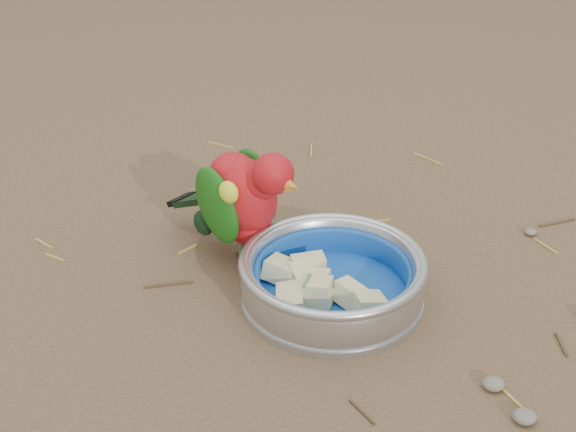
# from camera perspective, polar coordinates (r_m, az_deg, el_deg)

# --- Properties ---
(ground) EXTENTS (60.00, 60.00, 0.00)m
(ground) POSITION_cam_1_polar(r_m,az_deg,el_deg) (0.95, 2.72, -6.60)
(ground) COLOR brown
(food_bowl) EXTENTS (0.22, 0.22, 0.02)m
(food_bowl) POSITION_cam_1_polar(r_m,az_deg,el_deg) (0.96, 3.14, -5.71)
(food_bowl) COLOR #B2B2BA
(food_bowl) RESTS_ON ground
(bowl_wall) EXTENTS (0.22, 0.22, 0.04)m
(bowl_wall) POSITION_cam_1_polar(r_m,az_deg,el_deg) (0.94, 3.19, -4.22)
(bowl_wall) COLOR #B2B2BA
(bowl_wall) RESTS_ON food_bowl
(fruit_wedges) EXTENTS (0.13, 0.13, 0.03)m
(fruit_wedges) POSITION_cam_1_polar(r_m,az_deg,el_deg) (0.95, 3.18, -4.57)
(fruit_wedges) COLOR beige
(fruit_wedges) RESTS_ON food_bowl
(lory_parrot) EXTENTS (0.21, 0.20, 0.16)m
(lory_parrot) POSITION_cam_1_polar(r_m,az_deg,el_deg) (1.00, -3.11, 0.72)
(lory_parrot) COLOR #AF1017
(lory_parrot) RESTS_ON ground
(ground_debris) EXTENTS (0.90, 0.80, 0.01)m
(ground_debris) POSITION_cam_1_polar(r_m,az_deg,el_deg) (0.99, 0.31, -4.70)
(ground_debris) COLOR #A68741
(ground_debris) RESTS_ON ground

